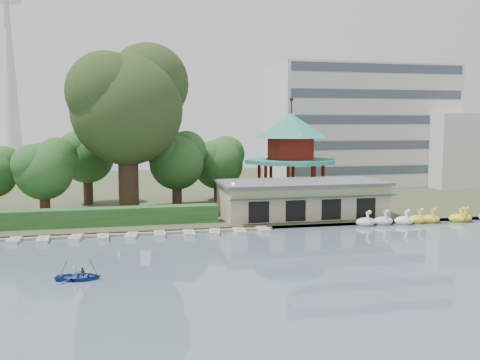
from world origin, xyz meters
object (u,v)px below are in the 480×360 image
object	(u,v)px
dock	(99,235)
boathouse	(301,198)
pavilion	(291,149)
rowboat_with_passengers	(79,273)
big_tree	(128,101)

from	to	relation	value
dock	boathouse	world-z (taller)	boathouse
pavilion	boathouse	bearing A→B (deg)	-101.28
dock	boathouse	size ratio (longest dim) A/B	1.83
dock	boathouse	bearing A→B (deg)	12.24
pavilion	rowboat_with_passengers	bearing A→B (deg)	-130.17
pavilion	big_tree	distance (m)	21.97
big_tree	rowboat_with_passengers	xyz separation A→B (m)	(-4.03, -25.65, -12.90)
big_tree	pavilion	bearing A→B (deg)	10.32
pavilion	rowboat_with_passengers	size ratio (longest dim) A/B	2.91
boathouse	big_tree	xyz separation A→B (m)	(-18.83, 6.23, 10.98)
boathouse	big_tree	world-z (taller)	big_tree
boathouse	pavilion	bearing A→B (deg)	78.72
big_tree	rowboat_with_passengers	bearing A→B (deg)	-98.93
boathouse	pavilion	size ratio (longest dim) A/B	1.38
pavilion	rowboat_with_passengers	distance (m)	39.17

